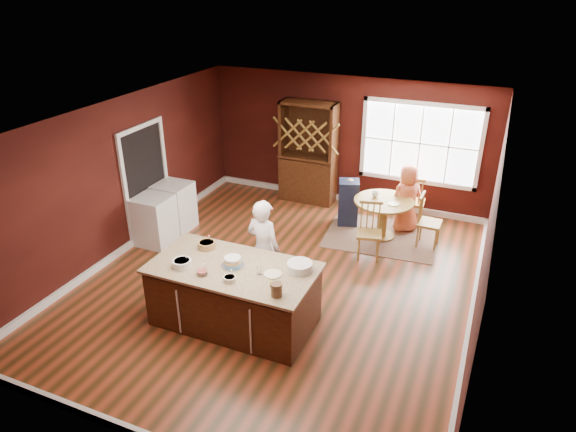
% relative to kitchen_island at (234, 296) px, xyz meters
% --- Properties ---
extents(room_shell, '(7.00, 7.00, 7.00)m').
position_rel_kitchen_island_xyz_m(room_shell, '(0.16, 1.25, 0.91)').
color(room_shell, brown).
rests_on(room_shell, ground).
extents(window, '(2.36, 0.10, 1.66)m').
position_rel_kitchen_island_xyz_m(window, '(1.66, 4.72, 1.06)').
color(window, white).
rests_on(window, room_shell).
extents(doorway, '(0.08, 1.26, 2.13)m').
position_rel_kitchen_island_xyz_m(doorway, '(-2.81, 1.85, 0.59)').
color(doorway, white).
rests_on(doorway, room_shell).
extents(kitchen_island, '(2.30, 1.21, 0.92)m').
position_rel_kitchen_island_xyz_m(kitchen_island, '(0.00, 0.00, 0.00)').
color(kitchen_island, black).
rests_on(kitchen_island, ground).
extents(dining_table, '(1.11, 1.11, 0.75)m').
position_rel_kitchen_island_xyz_m(dining_table, '(1.31, 3.40, 0.10)').
color(dining_table, brown).
rests_on(dining_table, ground).
extents(baker, '(0.65, 0.48, 1.60)m').
position_rel_kitchen_island_xyz_m(baker, '(0.09, 0.80, 0.36)').
color(baker, white).
rests_on(baker, ground).
extents(layer_cake, '(0.33, 0.33, 0.13)m').
position_rel_kitchen_island_xyz_m(layer_cake, '(-0.01, 0.02, 0.55)').
color(layer_cake, silver).
rests_on(layer_cake, kitchen_island).
extents(bowl_blue, '(0.26, 0.26, 0.10)m').
position_rel_kitchen_island_xyz_m(bowl_blue, '(-0.64, -0.27, 0.53)').
color(bowl_blue, white).
rests_on(bowl_blue, kitchen_island).
extents(bowl_yellow, '(0.26, 0.26, 0.10)m').
position_rel_kitchen_island_xyz_m(bowl_yellow, '(-0.60, 0.32, 0.53)').
color(bowl_yellow, olive).
rests_on(bowl_yellow, kitchen_island).
extents(bowl_pink, '(0.16, 0.16, 0.06)m').
position_rel_kitchen_island_xyz_m(bowl_pink, '(-0.28, -0.33, 0.51)').
color(bowl_pink, silver).
rests_on(bowl_pink, kitchen_island).
extents(bowl_olive, '(0.17, 0.17, 0.07)m').
position_rel_kitchen_island_xyz_m(bowl_olive, '(0.13, -0.33, 0.51)').
color(bowl_olive, beige).
rests_on(bowl_olive, kitchen_island).
extents(drinking_glass, '(0.07, 0.07, 0.13)m').
position_rel_kitchen_island_xyz_m(drinking_glass, '(0.42, -0.03, 0.55)').
color(drinking_glass, silver).
rests_on(drinking_glass, kitchen_island).
extents(dinner_plate, '(0.24, 0.24, 0.02)m').
position_rel_kitchen_island_xyz_m(dinner_plate, '(0.59, 0.03, 0.49)').
color(dinner_plate, '#F6F2C0').
rests_on(dinner_plate, kitchen_island).
extents(white_tub, '(0.35, 0.35, 0.12)m').
position_rel_kitchen_island_xyz_m(white_tub, '(0.88, 0.27, 0.54)').
color(white_tub, white).
rests_on(white_tub, kitchen_island).
extents(stoneware_crock, '(0.15, 0.15, 0.18)m').
position_rel_kitchen_island_xyz_m(stoneware_crock, '(0.84, -0.39, 0.57)').
color(stoneware_crock, brown).
rests_on(stoneware_crock, kitchen_island).
extents(toy_figurine, '(0.05, 0.05, 0.08)m').
position_rel_kitchen_island_xyz_m(toy_figurine, '(0.70, -0.24, 0.52)').
color(toy_figurine, '#DAB108').
rests_on(toy_figurine, kitchen_island).
extents(rug, '(2.15, 1.73, 0.01)m').
position_rel_kitchen_island_xyz_m(rug, '(1.31, 3.40, -0.43)').
color(rug, brown).
rests_on(rug, ground).
extents(chair_east, '(0.41, 0.43, 1.01)m').
position_rel_kitchen_island_xyz_m(chair_east, '(2.17, 3.38, 0.07)').
color(chair_east, '#975733').
rests_on(chair_east, ground).
extents(chair_south, '(0.51, 0.50, 1.02)m').
position_rel_kitchen_island_xyz_m(chair_south, '(1.28, 2.54, 0.07)').
color(chair_south, brown).
rests_on(chair_south, ground).
extents(chair_north, '(0.47, 0.45, 1.06)m').
position_rel_kitchen_island_xyz_m(chair_north, '(1.73, 4.16, 0.09)').
color(chair_north, brown).
rests_on(chair_north, ground).
extents(seated_woman, '(0.77, 0.72, 1.33)m').
position_rel_kitchen_island_xyz_m(seated_woman, '(1.65, 3.85, 0.23)').
color(seated_woman, '#D5643D').
rests_on(seated_woman, ground).
extents(high_chair, '(0.49, 0.49, 0.95)m').
position_rel_kitchen_island_xyz_m(high_chair, '(0.55, 3.68, 0.04)').
color(high_chair, '#1E2340').
rests_on(high_chair, ground).
extents(toddler, '(0.18, 0.14, 0.26)m').
position_rel_kitchen_island_xyz_m(toddler, '(0.56, 3.75, 0.37)').
color(toddler, '#8CA5BF').
rests_on(toddler, high_chair).
extents(table_plate, '(0.21, 0.21, 0.02)m').
position_rel_kitchen_island_xyz_m(table_plate, '(1.51, 3.29, 0.32)').
color(table_plate, beige).
rests_on(table_plate, dining_table).
extents(table_cup, '(0.13, 0.13, 0.10)m').
position_rel_kitchen_island_xyz_m(table_cup, '(1.11, 3.50, 0.36)').
color(table_cup, silver).
rests_on(table_cup, dining_table).
extents(hutch, '(1.19, 0.49, 2.17)m').
position_rel_kitchen_island_xyz_m(hutch, '(-0.60, 4.47, 0.65)').
color(hutch, black).
rests_on(hutch, ground).
extents(washer, '(0.63, 0.61, 0.92)m').
position_rel_kitchen_island_xyz_m(washer, '(-2.48, 1.53, 0.02)').
color(washer, silver).
rests_on(washer, ground).
extents(dryer, '(0.64, 0.62, 0.93)m').
position_rel_kitchen_island_xyz_m(dryer, '(-2.48, 2.17, 0.03)').
color(dryer, white).
rests_on(dryer, ground).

